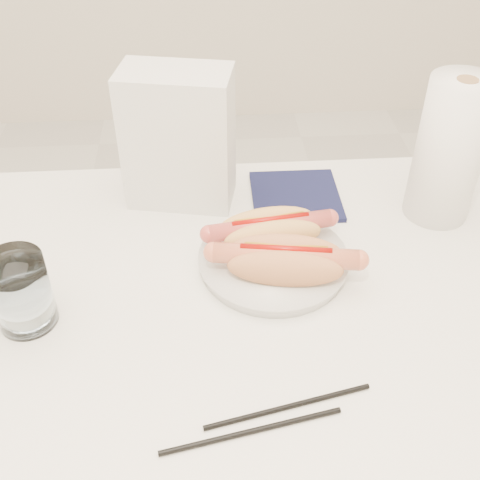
{
  "coord_description": "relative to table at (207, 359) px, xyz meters",
  "views": [
    {
      "loc": [
        0.01,
        -0.53,
        1.34
      ],
      "look_at": [
        0.05,
        0.1,
        0.82
      ],
      "focal_mm": 44.81,
      "sensor_mm": 36.0,
      "label": 1
    }
  ],
  "objects": [
    {
      "name": "table",
      "position": [
        0.0,
        0.0,
        0.0
      ],
      "size": [
        1.2,
        0.8,
        0.75
      ],
      "color": "white",
      "rests_on": "ground"
    },
    {
      "name": "water_glass",
      "position": [
        -0.23,
        0.03,
        0.11
      ],
      "size": [
        0.08,
        0.08,
        0.11
      ],
      "primitive_type": "cylinder",
      "color": "white",
      "rests_on": "table"
    },
    {
      "name": "napkin_box",
      "position": [
        -0.03,
        0.3,
        0.17
      ],
      "size": [
        0.18,
        0.13,
        0.23
      ],
      "primitive_type": "cube",
      "rotation": [
        0.0,
        0.0,
        -0.2
      ],
      "color": "silver",
      "rests_on": "table"
    },
    {
      "name": "hotdog_left",
      "position": [
        0.1,
        0.15,
        0.1
      ],
      "size": [
        0.18,
        0.09,
        0.05
      ],
      "rotation": [
        0.0,
        0.0,
        0.14
      ],
      "color": "#ECAF5E",
      "rests_on": "plate"
    },
    {
      "name": "plate",
      "position": [
        0.1,
        0.12,
        0.07
      ],
      "size": [
        0.22,
        0.22,
        0.02
      ],
      "primitive_type": "cylinder",
      "rotation": [
        0.0,
        0.0,
        0.05
      ],
      "color": "silver",
      "rests_on": "table"
    },
    {
      "name": "chopstick_near",
      "position": [
        0.05,
        -0.16,
        0.06
      ],
      "size": [
        0.21,
        0.05,
        0.01
      ],
      "primitive_type": "cylinder",
      "rotation": [
        0.0,
        1.57,
        0.2
      ],
      "color": "black",
      "rests_on": "table"
    },
    {
      "name": "hotdog_right",
      "position": [
        0.11,
        0.08,
        0.1
      ],
      "size": [
        0.2,
        0.1,
        0.05
      ],
      "rotation": [
        0.0,
        0.0,
        -0.15
      ],
      "color": "#D68853",
      "rests_on": "plate"
    },
    {
      "name": "navy_napkin",
      "position": [
        0.16,
        0.29,
        0.06
      ],
      "size": [
        0.15,
        0.15,
        0.01
      ],
      "primitive_type": "cube",
      "rotation": [
        0.0,
        0.0,
        -0.01
      ],
      "color": "#101333",
      "rests_on": "table"
    },
    {
      "name": "paper_towel_roll",
      "position": [
        0.38,
        0.23,
        0.18
      ],
      "size": [
        0.12,
        0.12,
        0.23
      ],
      "primitive_type": "cylinder",
      "rotation": [
        0.0,
        0.0,
        0.16
      ],
      "color": "white",
      "rests_on": "table"
    },
    {
      "name": "chopstick_far",
      "position": [
        0.09,
        -0.13,
        0.06
      ],
      "size": [
        0.2,
        0.05,
        0.01
      ],
      "primitive_type": "cylinder",
      "rotation": [
        0.0,
        1.57,
        0.22
      ],
      "color": "black",
      "rests_on": "table"
    }
  ]
}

